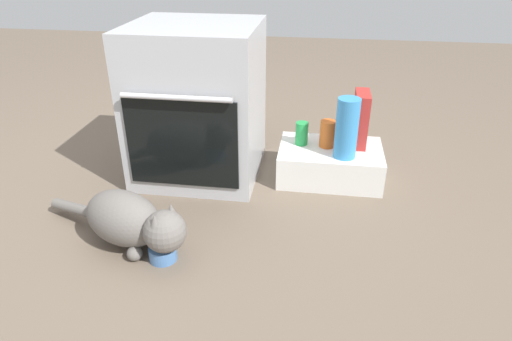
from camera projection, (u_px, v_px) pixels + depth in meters
ground at (178, 207)px, 2.12m from camera, size 8.00×8.00×0.00m
oven at (198, 103)px, 2.28m from camera, size 0.62×0.65×0.78m
pantry_cabinet at (330, 163)px, 2.34m from camera, size 0.53×0.36×0.17m
food_bowl at (163, 252)px, 1.77m from camera, size 0.11×0.11×0.08m
cat at (131, 221)px, 1.80m from camera, size 0.72×0.37×0.24m
sauce_jar at (328, 134)px, 2.29m from camera, size 0.08×0.08×0.14m
cereal_box at (360, 119)px, 2.28m from camera, size 0.07×0.18×0.28m
soda_can at (302, 133)px, 2.32m from camera, size 0.07×0.07×0.12m
water_bottle at (347, 128)px, 2.15m from camera, size 0.11×0.11×0.30m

